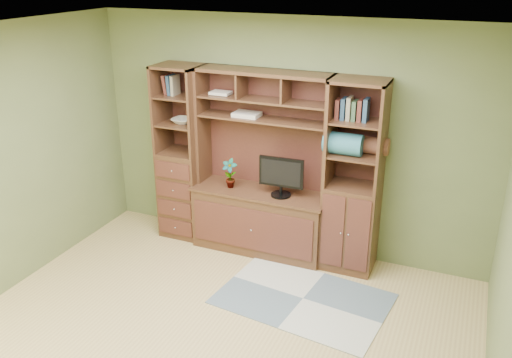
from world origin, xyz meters
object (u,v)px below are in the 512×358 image
at_px(center_hutch, 260,166).
at_px(right_tower, 354,178).
at_px(monitor, 281,170).
at_px(left_tower, 182,153).

bearing_deg(center_hutch, right_tower, 2.23).
bearing_deg(monitor, left_tower, 174.55).
xyz_separation_m(center_hutch, monitor, (0.26, -0.03, 0.01)).
relative_size(right_tower, monitor, 3.39).
distance_m(left_tower, right_tower, 2.02).
height_order(center_hutch, right_tower, same).
bearing_deg(right_tower, monitor, -174.40).
xyz_separation_m(center_hutch, left_tower, (-1.00, 0.04, 0.00)).
relative_size(center_hutch, right_tower, 1.00).
height_order(left_tower, monitor, left_tower).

